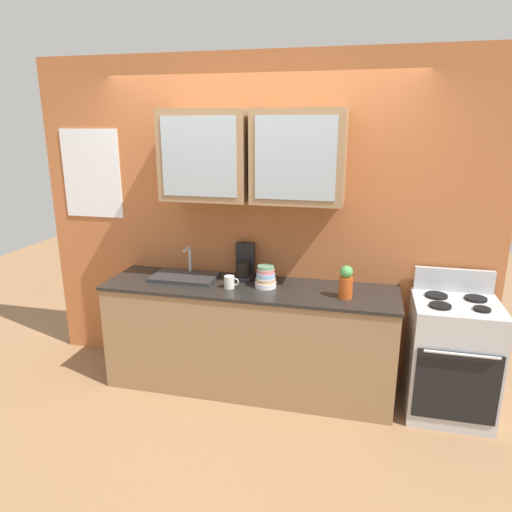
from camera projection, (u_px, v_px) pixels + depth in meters
ground_plane at (249, 385)px, 3.91m from camera, size 10.00×10.00×0.00m
back_wall_unit at (257, 206)px, 3.78m from camera, size 3.84×0.48×2.66m
counter at (249, 337)px, 3.79m from camera, size 2.33×0.61×0.88m
stove_range at (451, 358)px, 3.44m from camera, size 0.60×0.59×1.06m
sink_faucet at (185, 276)px, 3.84m from camera, size 0.53×0.32×0.25m
bowl_stack at (266, 277)px, 3.63m from camera, size 0.17×0.17×0.18m
vase at (346, 283)px, 3.40m from camera, size 0.10×0.10×0.25m
cup_near_sink at (230, 282)px, 3.62m from camera, size 0.12×0.08×0.10m
coffee_maker at (244, 265)px, 3.85m from camera, size 0.17×0.20×0.29m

